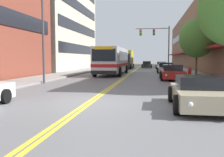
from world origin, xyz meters
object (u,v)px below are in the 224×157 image
at_px(box_truck, 125,59).
at_px(fire_hydrant, 190,72).
at_px(car_dark_grey_parked_left_mid, 112,65).
at_px(car_champagne_parked_right_end, 165,68).
at_px(car_red_parked_right_mid, 172,73).
at_px(street_tree_right_mid, 197,38).
at_px(car_beige_parked_right_foreground, 200,93).
at_px(traffic_signal_mast, 158,39).
at_px(car_silver_parked_right_far, 161,65).
at_px(street_lamp_left_near, 45,18).
at_px(car_charcoal_moving_lead, 147,65).
at_px(city_bus, 113,60).

relative_size(box_truck, fire_hydrant, 8.17).
bearing_deg(car_dark_grey_parked_left_mid, car_champagne_parked_right_end, -51.75).
height_order(car_red_parked_right_mid, street_tree_right_mid, street_tree_right_mid).
relative_size(car_beige_parked_right_foreground, fire_hydrant, 4.73).
distance_m(box_truck, fire_hydrant, 23.77).
xyz_separation_m(box_truck, street_tree_right_mid, (9.30, -18.50, 2.26)).
distance_m(car_dark_grey_parked_left_mid, traffic_signal_mast, 9.31).
distance_m(car_red_parked_right_mid, street_tree_right_mid, 6.45).
distance_m(car_silver_parked_right_far, street_lamp_left_near, 30.46).
height_order(car_dark_grey_parked_left_mid, street_tree_right_mid, street_tree_right_mid).
bearing_deg(car_silver_parked_right_far, fire_hydrant, -85.98).
distance_m(car_silver_parked_right_far, fire_hydrant, 23.02).
bearing_deg(car_champagne_parked_right_end, box_truck, 116.40).
relative_size(street_lamp_left_near, street_tree_right_mid, 1.42).
relative_size(car_charcoal_moving_lead, street_tree_right_mid, 0.73).
height_order(car_silver_parked_right_far, street_lamp_left_near, street_lamp_left_near).
height_order(city_bus, fire_hydrant, city_bus).
bearing_deg(car_dark_grey_parked_left_mid, car_silver_parked_right_far, 17.59).
bearing_deg(city_bus, car_beige_parked_right_foreground, -71.76).
distance_m(car_red_parked_right_mid, car_charcoal_moving_lead, 28.10).
height_order(car_red_parked_right_mid, traffic_signal_mast, traffic_signal_mast).
xyz_separation_m(traffic_signal_mast, fire_hydrant, (2.47, -17.45, -4.29)).
xyz_separation_m(city_bus, car_red_parked_right_mid, (6.23, -6.34, -1.10)).
relative_size(car_silver_parked_right_far, box_truck, 0.58).
height_order(car_champagne_parked_right_end, box_truck, box_truck).
bearing_deg(car_silver_parked_right_far, box_truck, -174.35).
xyz_separation_m(car_dark_grey_parked_left_mid, fire_hydrant, (10.27, -20.22, -0.01)).
distance_m(street_tree_right_mid, fire_hydrant, 5.20).
relative_size(car_beige_parked_right_foreground, car_charcoal_moving_lead, 1.00).
bearing_deg(city_bus, box_truck, 90.96).
bearing_deg(street_lamp_left_near, city_bus, 73.87).
distance_m(traffic_signal_mast, fire_hydrant, 18.14).
height_order(traffic_signal_mast, street_lamp_left_near, street_lamp_left_near).
bearing_deg(car_dark_grey_parked_left_mid, fire_hydrant, -63.08).
xyz_separation_m(traffic_signal_mast, street_tree_right_mid, (3.66, -13.63, -0.96)).
bearing_deg(car_silver_parked_right_far, street_tree_right_mid, -81.67).
bearing_deg(car_beige_parked_right_foreground, city_bus, 108.24).
distance_m(car_beige_parked_right_foreground, street_tree_right_mid, 17.87).
bearing_deg(street_lamp_left_near, box_truck, 84.05).
bearing_deg(car_red_parked_right_mid, car_charcoal_moving_lead, 95.57).
height_order(city_bus, car_silver_parked_right_far, city_bus).
height_order(car_dark_grey_parked_left_mid, car_silver_parked_right_far, car_dark_grey_parked_left_mid).
distance_m(car_beige_parked_right_foreground, street_lamp_left_near, 12.95).
xyz_separation_m(car_dark_grey_parked_left_mid, car_red_parked_right_mid, (8.66, -21.17, -0.00)).
bearing_deg(street_lamp_left_near, car_champagne_parked_right_end, 57.90).
bearing_deg(car_dark_grey_parked_left_mid, car_red_parked_right_mid, -67.74).
xyz_separation_m(car_red_parked_right_mid, car_silver_parked_right_far, (-0.01, 23.91, -0.01)).
relative_size(car_dark_grey_parked_left_mid, car_charcoal_moving_lead, 0.99).
height_order(car_dark_grey_parked_left_mid, traffic_signal_mast, traffic_signal_mast).
xyz_separation_m(car_red_parked_right_mid, car_champagne_parked_right_end, (-0.04, 10.23, 0.00)).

